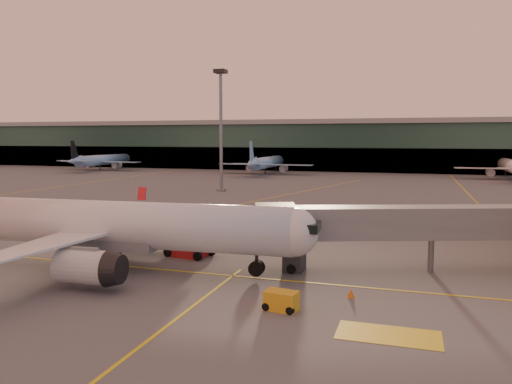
% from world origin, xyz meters
% --- Properties ---
extents(ground, '(600.00, 600.00, 0.00)m').
position_xyz_m(ground, '(0.00, 0.00, 0.00)').
color(ground, '#4C4F54').
rests_on(ground, ground).
extents(taxi_markings, '(100.12, 173.00, 0.01)m').
position_xyz_m(taxi_markings, '(-7.32, 44.49, 0.01)').
color(taxi_markings, yellow).
rests_on(taxi_markings, ground).
extents(terminal, '(400.00, 20.00, 17.60)m').
position_xyz_m(terminal, '(0.00, 141.79, 8.76)').
color(terminal, '#19382D').
rests_on(terminal, ground).
extents(mast_west_near, '(2.40, 2.40, 25.60)m').
position_xyz_m(mast_west_near, '(-20.00, 66.00, 14.86)').
color(mast_west_near, slate).
rests_on(mast_west_near, ground).
extents(distant_aircraft_row, '(225.00, 34.00, 13.00)m').
position_xyz_m(distant_aircraft_row, '(-53.75, 118.00, 0.00)').
color(distant_aircraft_row, '#84AFDD').
rests_on(distant_aircraft_row, ground).
extents(main_airplane, '(38.64, 34.81, 11.66)m').
position_xyz_m(main_airplane, '(-6.68, 3.94, 3.79)').
color(main_airplane, silver).
rests_on(main_airplane, ground).
extents(jet_bridge, '(30.37, 12.97, 5.80)m').
position_xyz_m(jet_bridge, '(22.16, 11.96, 4.04)').
color(jet_bridge, slate).
rests_on(jet_bridge, ground).
extents(catering_truck, '(5.95, 3.46, 4.34)m').
position_xyz_m(catering_truck, '(-1.60, 10.25, 2.47)').
color(catering_truck, red).
rests_on(catering_truck, ground).
extents(gpu_cart, '(2.40, 1.67, 1.30)m').
position_xyz_m(gpu_cart, '(10.95, -1.82, 0.63)').
color(gpu_cart, gold).
rests_on(gpu_cart, ground).
extents(cone_nose, '(0.50, 0.50, 0.64)m').
position_xyz_m(cone_nose, '(15.07, 2.32, 0.31)').
color(cone_nose, orange).
rests_on(cone_nose, ground).
extents(cone_wing_left, '(0.40, 0.40, 0.50)m').
position_xyz_m(cone_wing_left, '(-8.37, 21.86, 0.24)').
color(cone_wing_left, orange).
rests_on(cone_wing_left, ground).
extents(cone_fwd, '(0.46, 0.46, 0.59)m').
position_xyz_m(cone_fwd, '(9.37, 0.72, 0.28)').
color(cone_fwd, orange).
rests_on(cone_fwd, ground).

